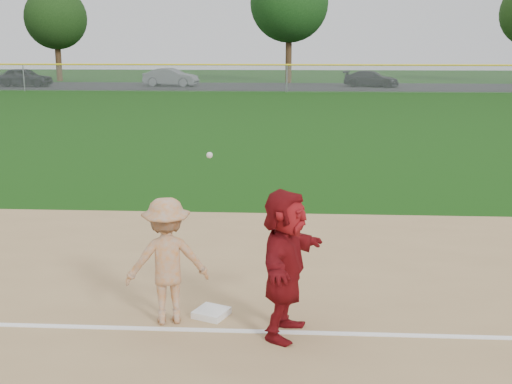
# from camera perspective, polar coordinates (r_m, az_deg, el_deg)

# --- Properties ---
(ground) EXTENTS (160.00, 160.00, 0.00)m
(ground) POSITION_cam_1_polar(r_m,az_deg,el_deg) (9.04, -0.57, -10.23)
(ground) COLOR #123C0B
(ground) RESTS_ON ground
(foul_line) EXTENTS (60.00, 0.10, 0.01)m
(foul_line) POSITION_cam_1_polar(r_m,az_deg,el_deg) (8.30, -0.97, -12.26)
(foul_line) COLOR white
(foul_line) RESTS_ON infield_dirt
(parking_asphalt) EXTENTS (120.00, 10.00, 0.01)m
(parking_asphalt) POSITION_cam_1_polar(r_m,az_deg,el_deg) (54.40, 2.83, 9.34)
(parking_asphalt) COLOR black
(parking_asphalt) RESTS_ON ground
(first_base) EXTENTS (0.53, 0.53, 0.09)m
(first_base) POSITION_cam_1_polar(r_m,az_deg,el_deg) (8.74, -3.98, -10.66)
(first_base) COLOR white
(first_base) RESTS_ON infield_dirt
(base_runner) EXTENTS (1.00, 1.82, 1.87)m
(base_runner) POSITION_cam_1_polar(r_m,az_deg,el_deg) (7.89, 2.60, -6.36)
(base_runner) COLOR maroon
(base_runner) RESTS_ON infield_dirt
(car_left) EXTENTS (4.68, 2.13, 1.56)m
(car_left) POSITION_cam_1_polar(r_m,az_deg,el_deg) (57.67, -19.91, 9.58)
(car_left) COLOR black
(car_left) RESTS_ON parking_asphalt
(car_mid) EXTENTS (4.72, 2.20, 1.50)m
(car_mid) POSITION_cam_1_polar(r_m,az_deg,el_deg) (55.30, -7.58, 10.09)
(car_mid) COLOR slate
(car_mid) RESTS_ON parking_asphalt
(car_right) EXTENTS (4.87, 3.01, 1.32)m
(car_right) POSITION_cam_1_polar(r_m,az_deg,el_deg) (54.86, 10.21, 9.88)
(car_right) COLOR black
(car_right) RESTS_ON parking_asphalt
(first_base_play) EXTENTS (1.20, 0.93, 2.18)m
(first_base_play) POSITION_cam_1_polar(r_m,az_deg,el_deg) (8.37, -7.90, -6.07)
(first_base_play) COLOR #9B9B9E
(first_base_play) RESTS_ON infield_dirt
(outfield_fence) EXTENTS (110.00, 0.12, 110.00)m
(outfield_fence) POSITION_cam_1_polar(r_m,az_deg,el_deg) (48.31, 2.77, 11.19)
(outfield_fence) COLOR #999EA0
(outfield_fence) RESTS_ON ground
(tree_1) EXTENTS (5.80, 5.80, 8.75)m
(tree_1) POSITION_cam_1_polar(r_m,az_deg,el_deg) (65.34, -17.38, 14.52)
(tree_1) COLOR #3C2716
(tree_1) RESTS_ON ground
(tree_2) EXTENTS (7.00, 7.00, 10.58)m
(tree_2) POSITION_cam_1_polar(r_m,az_deg,el_deg) (59.88, 2.97, 16.44)
(tree_2) COLOR #3C2916
(tree_2) RESTS_ON ground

